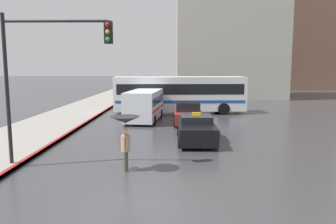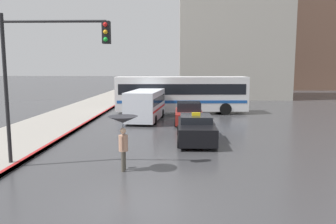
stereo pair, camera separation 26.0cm
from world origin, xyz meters
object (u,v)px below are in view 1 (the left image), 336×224
taxi (196,129)px  sedan_red (188,114)px  traffic_light (48,61)px  pedestrian_with_umbrella (125,127)px  ambulance_van (144,104)px  city_bus (180,93)px

taxi → sedan_red: (-0.19, 5.48, 0.01)m
traffic_light → sedan_red: bearing=61.0°
pedestrian_with_umbrella → sedan_red: bearing=-10.4°
sedan_red → ambulance_van: size_ratio=0.72×
city_bus → traffic_light: traffic_light is taller
taxi → ambulance_van: bearing=-64.3°
sedan_red → traffic_light: size_ratio=0.70×
ambulance_van → pedestrian_with_umbrella: size_ratio=2.76×
taxi → traffic_light: (-5.77, -4.60, 3.37)m
taxi → ambulance_van: ambulance_van is taller
traffic_light → taxi: bearing=38.6°
sedan_red → pedestrian_with_umbrella: pedestrian_with_umbrella is taller
sedan_red → city_bus: city_bus is taller
pedestrian_with_umbrella → traffic_light: size_ratio=0.35×
sedan_red → traffic_light: (-5.58, -10.08, 3.36)m
city_bus → traffic_light: (-5.12, -15.40, 2.32)m
taxi → sedan_red: taxi is taller
ambulance_van → pedestrian_with_umbrella: bearing=97.4°
city_bus → sedan_red: bearing=-178.0°
sedan_red → pedestrian_with_umbrella: (-2.74, -10.46, 0.98)m
sedan_red → traffic_light: 12.00m
sedan_red → traffic_light: traffic_light is taller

